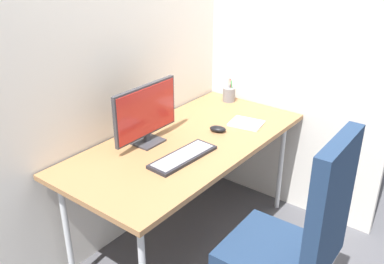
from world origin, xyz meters
TOP-DOWN VIEW (x-y plane):
  - ground_plane at (0.00, 0.00)m, footprint 8.00×8.00m
  - wall_back at (0.00, 0.42)m, footprint 2.53×0.04m
  - wall_side_right at (0.84, -0.13)m, footprint 0.04×1.68m
  - desk at (0.00, 0.00)m, footprint 1.63×0.78m
  - office_chair at (-0.27, -0.87)m, footprint 0.53×0.55m
  - monitor at (-0.16, 0.17)m, footprint 0.49×0.14m
  - keyboard at (-0.19, -0.12)m, footprint 0.44×0.17m
  - mouse at (0.22, -0.07)m, footprint 0.09×0.12m
  - pen_holder at (0.72, 0.17)m, footprint 0.09×0.09m
  - notebook at (0.43, -0.16)m, footprint 0.21×0.24m

SIDE VIEW (x-z plane):
  - ground_plane at x=0.00m, z-range 0.00..0.00m
  - office_chair at x=-0.27m, z-range 0.02..1.19m
  - desk at x=0.00m, z-range 0.33..1.09m
  - notebook at x=0.43m, z-range 0.76..0.77m
  - keyboard at x=-0.19m, z-range 0.76..0.78m
  - mouse at x=0.22m, z-range 0.76..0.80m
  - pen_holder at x=0.72m, z-range 0.72..0.90m
  - monitor at x=-0.16m, z-range 0.77..1.13m
  - wall_back at x=0.00m, z-range 0.00..2.80m
  - wall_side_right at x=0.84m, z-range 0.00..2.80m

